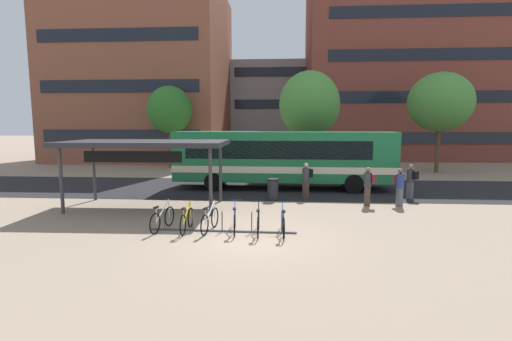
% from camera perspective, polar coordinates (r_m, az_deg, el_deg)
% --- Properties ---
extents(ground, '(200.00, 200.00, 0.00)m').
position_cam_1_polar(ground, '(12.21, -0.67, -10.06)').
color(ground, gray).
extents(bus_lane_asphalt, '(80.00, 7.20, 0.01)m').
position_cam_1_polar(bus_lane_asphalt, '(21.06, 1.32, -2.73)').
color(bus_lane_asphalt, '#232326').
rests_on(bus_lane_asphalt, ground).
extents(city_bus, '(12.07, 2.78, 3.20)m').
position_cam_1_polar(city_bus, '(20.81, 4.35, 2.05)').
color(city_bus, '#196B3D').
rests_on(city_bus, ground).
extents(bike_rack, '(5.00, 0.18, 0.70)m').
position_cam_1_polar(bike_rack, '(12.72, -5.21, -8.96)').
color(bike_rack, '#47474C').
rests_on(bike_rack, ground).
extents(parked_bicycle_white_0, '(0.52, 1.71, 0.99)m').
position_cam_1_polar(parked_bicycle_white_0, '(13.23, -14.16, -7.21)').
color(parked_bicycle_white_0, black).
rests_on(parked_bicycle_white_0, ground).
extents(parked_bicycle_yellow_1, '(0.52, 1.72, 0.99)m').
position_cam_1_polar(parked_bicycle_yellow_1, '(12.86, -10.55, -7.52)').
color(parked_bicycle_yellow_1, black).
rests_on(parked_bicycle_yellow_1, ground).
extents(parked_bicycle_white_2, '(0.52, 1.71, 0.99)m').
position_cam_1_polar(parked_bicycle_white_2, '(12.75, -7.09, -7.58)').
color(parked_bicycle_white_2, black).
rests_on(parked_bicycle_white_2, ground).
extents(parked_bicycle_blue_3, '(0.52, 1.72, 0.99)m').
position_cam_1_polar(parked_bicycle_blue_3, '(12.65, -3.30, -7.66)').
color(parked_bicycle_blue_3, black).
rests_on(parked_bicycle_blue_3, ground).
extents(parked_bicycle_black_4, '(0.52, 1.72, 0.99)m').
position_cam_1_polar(parked_bicycle_black_4, '(12.39, 0.36, -7.95)').
color(parked_bicycle_black_4, black).
rests_on(parked_bicycle_black_4, ground).
extents(parked_bicycle_blue_5, '(0.52, 1.72, 0.99)m').
position_cam_1_polar(parked_bicycle_blue_5, '(12.33, 4.16, -8.05)').
color(parked_bicycle_blue_5, black).
rests_on(parked_bicycle_blue_5, ground).
extents(transit_shelter, '(6.92, 3.70, 2.89)m').
position_cam_1_polar(transit_shelter, '(16.65, -16.61, 3.78)').
color(transit_shelter, '#38383D').
rests_on(transit_shelter, ground).
extents(commuter_black_pack_0, '(0.60, 0.58, 1.74)m').
position_cam_1_polar(commuter_black_pack_0, '(18.23, 7.74, -1.16)').
color(commuter_black_pack_0, '#47382D').
rests_on(commuter_black_pack_0, ground).
extents(commuter_maroon_pack_1, '(0.58, 0.42, 1.73)m').
position_cam_1_polar(commuter_maroon_pack_1, '(17.14, 16.87, -1.94)').
color(commuter_maroon_pack_1, '#47382D').
rests_on(commuter_maroon_pack_1, ground).
extents(commuter_red_pack_2, '(0.44, 0.58, 1.67)m').
position_cam_1_polar(commuter_red_pack_2, '(17.58, 21.16, -2.02)').
color(commuter_red_pack_2, '#565660').
rests_on(commuter_red_pack_2, ground).
extents(commuter_black_pack_3, '(0.58, 0.59, 1.69)m').
position_cam_1_polar(commuter_black_pack_3, '(19.43, 22.69, -1.23)').
color(commuter_black_pack_3, '#565660').
rests_on(commuter_black_pack_3, ground).
extents(trash_bin, '(0.55, 0.55, 1.03)m').
position_cam_1_polar(trash_bin, '(17.76, 2.61, -2.90)').
color(trash_bin, '#232328').
rests_on(trash_bin, ground).
extents(street_tree_0, '(4.28, 4.28, 7.35)m').
position_cam_1_polar(street_tree_0, '(27.01, 8.19, 9.98)').
color(street_tree_0, brown).
rests_on(street_tree_0, ground).
extents(street_tree_1, '(4.60, 4.60, 7.40)m').
position_cam_1_polar(street_tree_1, '(30.95, 26.42, 9.37)').
color(street_tree_1, brown).
rests_on(street_tree_1, ground).
extents(street_tree_2, '(3.64, 3.64, 6.71)m').
position_cam_1_polar(street_tree_2, '(31.58, -13.12, 9.02)').
color(street_tree_2, brown).
rests_on(street_tree_2, ground).
extents(building_left_wing, '(16.13, 13.96, 17.20)m').
position_cam_1_polar(building_left_wing, '(41.73, -16.41, 13.72)').
color(building_left_wing, brown).
rests_on(building_left_wing, ground).
extents(building_right_wing, '(25.11, 10.71, 22.99)m').
position_cam_1_polar(building_right_wing, '(44.89, 24.94, 16.60)').
color(building_right_wing, brown).
rests_on(building_right_wing, ground).
extents(building_centre_block, '(15.34, 13.33, 11.12)m').
position_cam_1_polar(building_centre_block, '(50.98, 5.30, 9.29)').
color(building_centre_block, gray).
rests_on(building_centre_block, ground).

